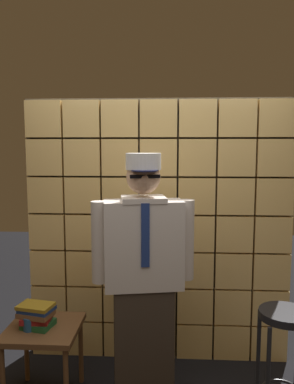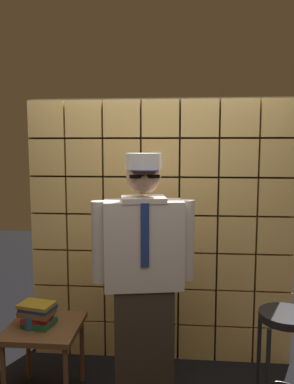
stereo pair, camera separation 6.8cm
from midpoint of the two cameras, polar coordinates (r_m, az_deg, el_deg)
glass_block_wall at (r=3.37m, az=1.08°, el=-5.99°), size 2.29×0.10×2.29m
standing_person at (r=2.80m, az=-1.24°, el=-12.41°), size 0.73×0.35×1.82m
bar_stool at (r=2.86m, az=18.90°, el=-20.09°), size 0.34×0.34×0.80m
side_table at (r=3.12m, az=-15.63°, el=-19.81°), size 0.52×0.52×0.57m
book_stack at (r=3.05m, az=-16.58°, el=-17.03°), size 0.27×0.22×0.17m
coffee_mug at (r=3.03m, az=-17.59°, el=-18.05°), size 0.13×0.08×0.09m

